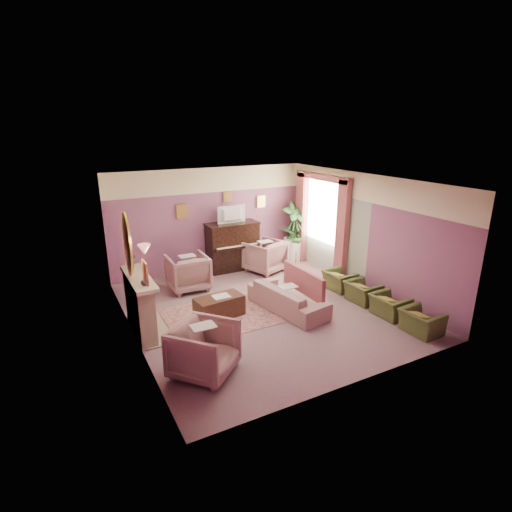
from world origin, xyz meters
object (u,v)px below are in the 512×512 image
floral_armchair_left (188,270)px  floral_armchair_right (265,255)px  side_table (292,249)px  television (233,213)px  olive_chair_b (390,303)px  floral_armchair_front (204,347)px  sofa (288,293)px  olive_chair_a (422,318)px  piano (233,247)px  coffee_table (219,307)px  olive_chair_d (340,278)px  olive_chair_c (363,289)px

floral_armchair_left → floral_armchair_right: size_ratio=1.00×
floral_armchair_left → side_table: bearing=11.1°
television → floral_armchair_right: (0.70, -0.54, -1.12)m
olive_chair_b → floral_armchair_front: bearing=-178.2°
floral_armchair_right → sofa: bearing=-107.7°
television → olive_chair_b: 4.68m
olive_chair_b → olive_chair_a: bearing=-90.0°
sofa → floral_armchair_right: floral_armchair_right is taller
sofa → floral_armchair_left: floral_armchair_left is taller
floral_armchair_front → olive_chair_a: size_ratio=1.34×
piano → floral_armchair_right: bearing=-39.9°
television → coffee_table: size_ratio=0.80×
floral_armchair_front → olive_chair_b: bearing=1.8°
television → floral_armchair_right: bearing=-37.4°
sofa → floral_armchair_front: (-2.44, -1.38, 0.09)m
sofa → olive_chair_d: sofa is taller
floral_armchair_right → olive_chair_c: (0.99, -2.81, -0.17)m
olive_chair_b → coffee_table: bearing=152.6°
television → coffee_table: 3.24m
sofa → floral_armchair_front: floral_armchair_front is taller
floral_armchair_front → olive_chair_b: size_ratio=1.34×
sofa → floral_armchair_right: size_ratio=2.02×
sofa → floral_armchair_front: size_ratio=2.02×
olive_chair_b → floral_armchair_right: bearing=105.2°
floral_armchair_right → olive_chair_c: size_ratio=1.34×
olive_chair_a → television: bearing=108.7°
coffee_table → olive_chair_d: olive_chair_d is taller
floral_armchair_front → floral_armchair_left: bearing=75.5°
piano → coffee_table: size_ratio=1.40×
sofa → olive_chair_a: 2.71m
floral_armchair_left → olive_chair_a: (3.26, -4.22, -0.17)m
floral_armchair_right → olive_chair_c: 2.99m
floral_armchair_right → olive_chair_a: size_ratio=1.34×
piano → coffee_table: bearing=-120.1°
floral_armchair_right → olive_chair_d: bearing=-63.7°
piano → floral_armchair_front: size_ratio=1.45×
olive_chair_c → side_table: side_table is taller
olive_chair_b → side_table: (0.20, 4.08, 0.04)m
piano → olive_chair_c: 3.81m
piano → olive_chair_b: (1.69, -4.22, -0.34)m
floral_armchair_left → olive_chair_a: floral_armchair_left is taller
piano → olive_chair_c: size_ratio=1.95×
olive_chair_a → floral_armchair_front: bearing=170.6°
television → floral_armchair_left: bearing=-154.0°
olive_chair_a → olive_chair_b: same height
olive_chair_a → olive_chair_c: (0.00, 1.64, 0.00)m
coffee_table → olive_chair_c: size_ratio=1.39×
floral_armchair_front → side_table: bearing=43.9°
floral_armchair_left → olive_chair_d: floral_armchair_left is taller
floral_armchair_left → olive_chair_d: size_ratio=1.34×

